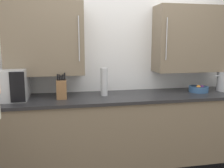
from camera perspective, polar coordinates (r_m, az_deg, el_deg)
back_wall_tiled at (r=3.13m, az=1.42°, el=8.37°), size 3.74×0.44×2.81m
counter_unit at (r=3.02m, az=2.66°, el=-11.10°), size 3.41×0.67×0.90m
microwave_oven at (r=2.89m, az=-24.66°, el=-0.13°), size 0.62×0.78×0.34m
fruit_bowl at (r=3.28m, az=19.49°, el=-1.03°), size 0.24×0.24×0.10m
thermos_flask at (r=2.85m, az=-1.86°, el=0.51°), size 0.09×0.09×0.33m
knife_block at (r=2.78m, az=-11.66°, el=-1.15°), size 0.11×0.15×0.29m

